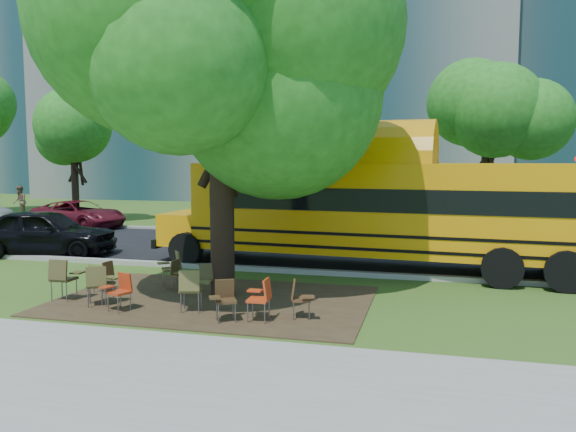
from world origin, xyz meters
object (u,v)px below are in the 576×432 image
(chair_5, at_px, (224,296))
(bg_car_red, at_px, (79,214))
(chair_3, at_px, (120,288))
(chair_6, at_px, (261,295))
(chair_7, at_px, (299,296))
(chair_8, at_px, (105,273))
(chair_1, at_px, (101,280))
(chair_4, at_px, (192,286))
(main_tree, at_px, (220,47))
(chair_9, at_px, (173,265))
(chair_2, at_px, (98,281))
(chair_0, at_px, (63,275))
(chair_11, at_px, (208,276))
(school_bus, at_px, (386,209))
(black_car, at_px, (45,232))
(chair_10, at_px, (178,272))
(pedestrian_b, at_px, (20,201))

(chair_5, distance_m, bg_car_red, 17.61)
(chair_3, relative_size, chair_6, 0.93)
(chair_7, relative_size, chair_8, 1.03)
(bg_car_red, bearing_deg, chair_1, -132.03)
(chair_4, relative_size, chair_7, 1.17)
(main_tree, xyz_separation_m, chair_9, (-1.54, 0.56, -5.16))
(chair_2, height_order, chair_3, chair_2)
(chair_2, distance_m, chair_9, 2.26)
(chair_0, distance_m, chair_11, 3.22)
(chair_0, bearing_deg, chair_8, 64.22)
(school_bus, xyz_separation_m, chair_1, (-5.75, -5.43, -1.23))
(chair_5, distance_m, black_car, 10.36)
(chair_5, distance_m, chair_6, 0.73)
(chair_7, bearing_deg, chair_1, -103.87)
(chair_5, height_order, chair_11, chair_5)
(chair_5, xyz_separation_m, chair_6, (0.71, 0.17, 0.03))
(chair_10, relative_size, bg_car_red, 0.16)
(chair_7, height_order, chair_8, chair_7)
(main_tree, xyz_separation_m, chair_6, (1.50, -1.80, -5.17))
(school_bus, xyz_separation_m, chair_10, (-4.65, -3.83, -1.31))
(main_tree, distance_m, chair_0, 6.23)
(chair_6, height_order, chair_7, chair_6)
(school_bus, relative_size, chair_10, 16.67)
(main_tree, relative_size, chair_9, 10.27)
(chair_3, relative_size, chair_4, 0.88)
(chair_0, relative_size, pedestrian_b, 0.55)
(chair_4, height_order, chair_8, chair_4)
(chair_1, height_order, bg_car_red, bg_car_red)
(chair_2, distance_m, pedestrian_b, 22.41)
(chair_1, relative_size, chair_7, 1.13)
(chair_4, xyz_separation_m, chair_11, (-0.22, 1.37, -0.07))
(chair_4, relative_size, chair_6, 1.06)
(chair_5, bearing_deg, bg_car_red, -73.96)
(pedestrian_b, bearing_deg, chair_5, 6.76)
(main_tree, bearing_deg, chair_9, 160.00)
(chair_0, bearing_deg, chair_11, 20.49)
(chair_3, distance_m, chair_6, 3.10)
(chair_8, height_order, bg_car_red, bg_car_red)
(chair_11, bearing_deg, chair_1, 179.73)
(main_tree, bearing_deg, chair_6, -50.21)
(bg_car_red, xyz_separation_m, pedestrian_b, (-6.44, 3.80, 0.24))
(chair_1, relative_size, chair_2, 0.99)
(main_tree, height_order, chair_1, main_tree)
(chair_9, bearing_deg, chair_2, 124.69)
(chair_10, height_order, bg_car_red, bg_car_red)
(chair_2, bearing_deg, chair_11, 2.74)
(chair_0, xyz_separation_m, chair_3, (1.69, -0.44, -0.10))
(main_tree, relative_size, chair_8, 12.00)
(school_bus, bearing_deg, black_car, -174.59)
(chair_8, bearing_deg, pedestrian_b, 51.66)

